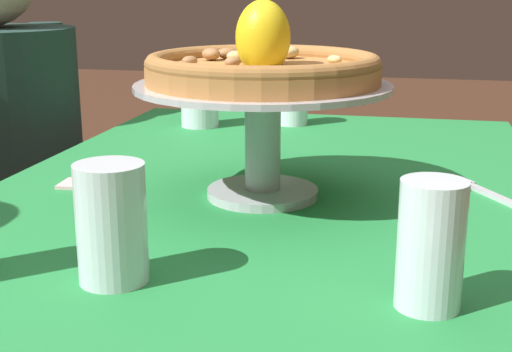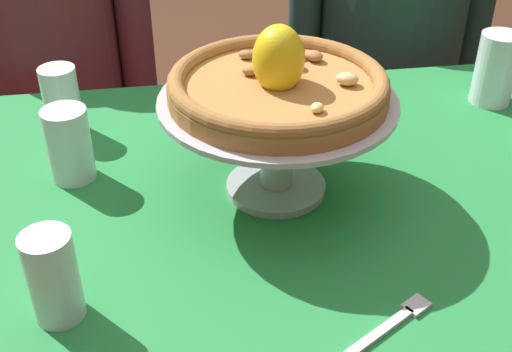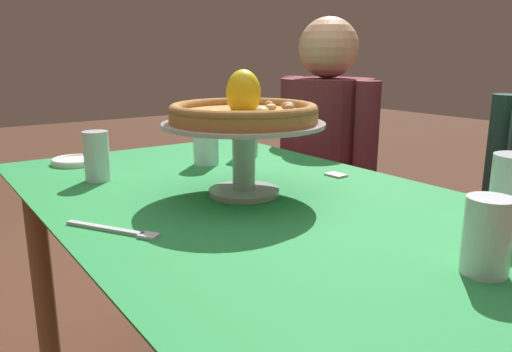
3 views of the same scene
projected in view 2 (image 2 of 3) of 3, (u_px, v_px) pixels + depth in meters
name	position (u px, v px, depth m)	size (l,w,h in m)	color
dining_table	(275.00, 242.00, 1.07)	(1.31, 0.81, 0.72)	olive
pizza_stand	(277.00, 127.00, 0.95)	(0.35, 0.35, 0.16)	#B7B7C1
pizza	(279.00, 83.00, 0.91)	(0.31, 0.31, 0.11)	#AD753D
water_glass_back_right	(495.00, 73.00, 1.23)	(0.08, 0.08, 0.14)	silver
water_glass_back_left	(63.00, 105.00, 1.13)	(0.06, 0.06, 0.12)	silver
water_glass_front_left	(54.00, 282.00, 0.76)	(0.06, 0.06, 0.12)	silver
water_glass_side_left	(70.00, 148.00, 1.01)	(0.07, 0.07, 0.12)	silver
dinner_fork	(380.00, 332.00, 0.76)	(0.17, 0.11, 0.01)	#B7B7C1
sugar_packet	(247.00, 105.00, 1.24)	(0.05, 0.04, 0.01)	beige
diner_left	(60.00, 114.00, 1.57)	(0.49, 0.35, 1.14)	navy
diner_right	(384.00, 79.00, 1.71)	(0.52, 0.38, 1.14)	navy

